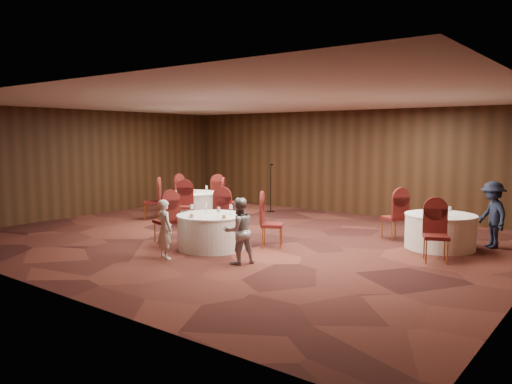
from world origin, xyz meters
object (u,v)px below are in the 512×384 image
Objects in this scene: table_right at (440,231)px; woman_a at (165,229)px; table_left at (193,205)px; table_main at (211,231)px; man_c at (492,215)px; woman_b at (239,231)px; mic_stand at (271,198)px.

table_right is 5.83m from woman_a.
table_left is 1.36× the size of woman_a.
table_main is 6.07m from man_c.
table_right is 4.49m from woman_b.
table_main is 0.99× the size of table_right.
mic_stand reaches higher than man_c.
woman_b is at bearing -36.47° from table_left.
man_c reaches higher than woman_a.
mic_stand is at bearing -140.72° from man_c.
table_right is at bearing -89.56° from man_c.
table_main is 4.92m from table_right.
mic_stand is at bearing -123.11° from woman_b.
table_left is 5.70m from woman_b.
woman_a is at bearing -133.54° from table_right.
table_right is at bearing -18.70° from mic_stand.
woman_a reaches higher than table_right.
woman_a is 0.93× the size of woman_b.
table_left is 8.12m from man_c.
table_left is 1.08× the size of table_right.
table_left is at bearing -123.07° from man_c.
table_left is at bearing -118.56° from mic_stand.
mic_stand is 6.54m from woman_a.
woman_a is at bearing -51.34° from table_left.
man_c is at bearing 40.56° from table_right.
table_left and table_right have the same top height.
table_main is 1.23m from woman_a.
table_right is 1.18× the size of woman_b.
woman_b is (4.58, -3.39, 0.25)m from table_left.
table_main and table_left have the same top height.
table_left is 1.05× the size of mic_stand.
table_main is at bearing -142.08° from table_right.
table_right is 6.29m from mic_stand.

